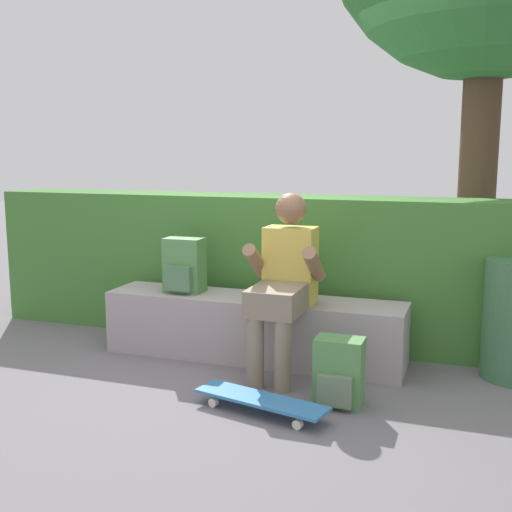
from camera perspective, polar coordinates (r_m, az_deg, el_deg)
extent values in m
plane|color=slate|center=(4.25, -2.03, -10.81)|extent=(24.00, 24.00, 0.00)
cube|color=#A2979A|center=(4.52, -0.28, -6.55)|extent=(2.16, 0.44, 0.45)
cube|color=gold|center=(4.26, 3.15, -0.83)|extent=(0.34, 0.22, 0.52)
sphere|color=#8C6647|center=(4.21, 3.20, 4.34)|extent=(0.21, 0.21, 0.21)
cube|color=gray|center=(4.00, 1.87, -4.04)|extent=(0.32, 0.40, 0.17)
cylinder|color=gray|center=(3.98, -0.06, -8.79)|extent=(0.11, 0.11, 0.45)
cylinder|color=gray|center=(3.93, 2.45, -9.05)|extent=(0.11, 0.11, 0.45)
cylinder|color=#8C6647|center=(4.18, -0.02, -0.45)|extent=(0.09, 0.33, 0.27)
cylinder|color=#8C6647|center=(4.07, 5.30, -0.77)|extent=(0.09, 0.33, 0.27)
cube|color=teal|center=(3.65, 0.45, -12.91)|extent=(0.82, 0.38, 0.02)
cylinder|color=silver|center=(3.61, 4.99, -14.18)|extent=(0.06, 0.04, 0.05)
cylinder|color=silver|center=(3.49, 3.81, -15.04)|extent=(0.06, 0.04, 0.05)
cylinder|color=silver|center=(3.88, -2.54, -12.44)|extent=(0.06, 0.04, 0.05)
cylinder|color=silver|center=(3.76, -3.89, -13.14)|extent=(0.06, 0.04, 0.05)
cube|color=#51894C|center=(4.62, -6.51, -0.81)|extent=(0.28, 0.18, 0.40)
cube|color=#4C7954|center=(4.54, -7.12, -2.05)|extent=(0.20, 0.05, 0.18)
cube|color=#51894C|center=(3.77, 7.56, -10.35)|extent=(0.28, 0.18, 0.40)
cube|color=slate|center=(3.69, 7.16, -12.10)|extent=(0.20, 0.05, 0.18)
cube|color=#3F7732|center=(4.94, 3.73, -1.13)|extent=(5.14, 0.53, 1.13)
cylinder|color=#473323|center=(5.31, 19.58, 8.35)|extent=(0.29, 0.29, 2.84)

